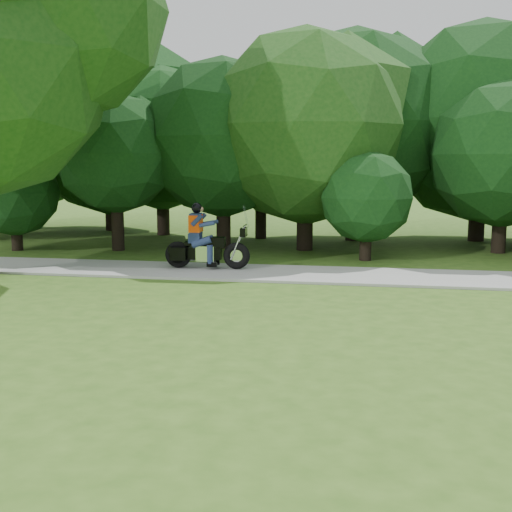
{
  "coord_description": "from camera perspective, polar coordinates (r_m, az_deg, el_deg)",
  "views": [
    {
      "loc": [
        -1.54,
        -7.12,
        2.76
      ],
      "look_at": [
        -3.61,
        4.59,
        0.96
      ],
      "focal_mm": 45.0,
      "sensor_mm": 36.0,
      "label": 1
    }
  ],
  "objects": [
    {
      "name": "ground",
      "position": [
        7.79,
        21.28,
        -12.75
      ],
      "size": [
        100.0,
        100.0,
        0.0
      ],
      "primitive_type": "plane",
      "color": "#375F1B",
      "rests_on": "ground"
    },
    {
      "name": "walkway",
      "position": [
        15.44,
        15.59,
        -1.91
      ],
      "size": [
        60.0,
        2.2,
        0.06
      ],
      "primitive_type": "cube",
      "color": "#989893",
      "rests_on": "ground"
    },
    {
      "name": "tree_line",
      "position": [
        21.88,
        16.65,
        10.68
      ],
      "size": [
        39.98,
        11.9,
        7.76
      ],
      "color": "black",
      "rests_on": "ground"
    },
    {
      "name": "touring_motorcycle",
      "position": [
        16.01,
        -4.84,
        1.01
      ],
      "size": [
        2.16,
        0.65,
        1.65
      ],
      "rotation": [
        0.0,
        0.0,
        0.04
      ],
      "color": "black",
      "rests_on": "walkway"
    }
  ]
}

